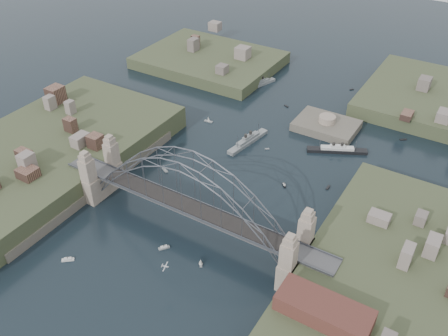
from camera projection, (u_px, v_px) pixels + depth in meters
ground at (190, 229)px, 135.08m from camera, size 500.00×500.00×0.00m
bridge at (188, 195)px, 127.83m from camera, size 84.00×13.80×24.60m
shore_west at (45, 162)px, 158.14m from camera, size 50.50×90.00×12.00m
shore_east at (399, 315)px, 109.70m from camera, size 50.50×90.00×12.00m
headland_nw at (210, 64)px, 223.54m from camera, size 60.00×45.00×9.00m
fort_island at (326, 130)px, 178.48m from camera, size 22.00×16.00×9.40m
wharf_shed at (324, 310)px, 100.95m from camera, size 20.00×8.00×4.00m
naval_cruiser_near at (248, 141)px, 170.02m from camera, size 5.72×19.78×5.89m
naval_cruiser_far at (261, 84)px, 206.70m from camera, size 6.92×14.98×5.11m
ocean_liner at (337, 150)px, 165.79m from camera, size 19.32×11.59×4.97m
aeroplane at (165, 266)px, 113.63m from camera, size 1.73×3.04×0.45m
small_boat_a at (165, 170)px, 157.37m from camera, size 2.98×2.13×0.45m
small_boat_b at (284, 185)px, 150.81m from camera, size 1.83×1.93×1.43m
small_boat_c at (164, 248)px, 129.02m from camera, size 2.60×3.00×1.43m
small_boat_d at (328, 188)px, 150.05m from camera, size 0.72×2.18×0.45m
small_boat_e at (208, 120)px, 182.11m from camera, size 3.34×1.32×2.38m
small_boat_f at (267, 149)px, 167.38m from camera, size 1.44×1.31×0.45m
small_boat_h at (286, 106)px, 192.04m from camera, size 2.07×1.50×0.45m
small_boat_i at (301, 236)px, 132.82m from camera, size 2.32×1.84×0.45m
small_boat_j at (68, 259)px, 125.57m from camera, size 3.07×2.82×1.43m
small_boat_k at (352, 89)px, 203.70m from camera, size 1.50×1.71×0.45m
small_boat_l at (159, 133)px, 174.55m from camera, size 2.59×1.92×2.38m
small_boat_m at (201, 262)px, 123.87m from camera, size 1.67×1.94×2.38m
small_boat_n at (403, 140)px, 172.20m from camera, size 2.37×2.20×0.45m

